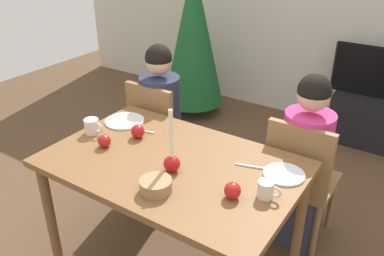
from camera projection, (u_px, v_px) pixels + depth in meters
dining_table at (172, 174)px, 2.24m from camera, size 1.40×0.90×0.75m
chair_left at (159, 130)px, 3.05m from camera, size 0.40×0.40×0.90m
chair_right at (300, 176)px, 2.50m from camera, size 0.40×0.40×0.90m
person_left_child at (161, 122)px, 3.04m from camera, size 0.30×0.30×1.17m
person_right_child at (303, 166)px, 2.50m from camera, size 0.30×0.30×1.17m
tv_stand at (367, 119)px, 3.84m from camera, size 0.64×0.40×0.48m
tv at (377, 73)px, 3.62m from camera, size 0.79×0.05×0.46m
christmas_tree at (194, 35)px, 4.15m from camera, size 0.65×0.65×1.70m
candle_centerpiece at (172, 159)px, 2.09m from camera, size 0.09×0.09×0.36m
plate_left at (125, 121)px, 2.64m from camera, size 0.26×0.26×0.01m
plate_right at (284, 174)px, 2.08m from camera, size 0.22×0.22×0.01m
mug_left at (92, 126)px, 2.48m from camera, size 0.14×0.09×0.10m
mug_right at (266, 189)px, 1.90m from camera, size 0.12×0.08×0.09m
fork_left at (141, 131)px, 2.52m from camera, size 0.18×0.06×0.01m
fork_right at (252, 166)px, 2.15m from camera, size 0.18×0.06×0.01m
bowl_walnuts at (156, 185)px, 1.95m from camera, size 0.16×0.16×0.06m
apple_near_candle at (232, 191)px, 1.89m from camera, size 0.08×0.08×0.08m
apple_by_left_plate at (104, 141)px, 2.33m from camera, size 0.08×0.08×0.08m
apple_by_right_mug at (138, 131)px, 2.43m from camera, size 0.08×0.08×0.08m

